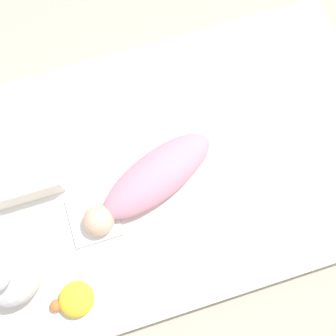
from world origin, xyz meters
TOP-DOWN VIEW (x-y plane):
  - ground_plane at (0.00, 0.00)m, footprint 12.00×12.00m
  - bed_mattress at (0.00, 0.00)m, footprint 1.55×1.03m
  - burp_cloth at (0.35, 0.10)m, footprint 0.17×0.19m
  - swaddled_baby at (0.12, 0.04)m, footprint 0.55×0.33m
  - bunny_plush at (0.65, 0.22)m, footprint 0.20×0.20m
  - turtle_plush at (0.48, 0.36)m, footprint 0.15×0.12m

SIDE VIEW (x-z plane):
  - ground_plane at x=0.00m, z-range 0.00..0.00m
  - bed_mattress at x=0.00m, z-range 0.00..0.17m
  - burp_cloth at x=0.35m, z-range 0.17..0.19m
  - turtle_plush at x=0.48m, z-range 0.17..0.25m
  - swaddled_baby at x=0.12m, z-range 0.17..0.29m
  - bunny_plush at x=0.65m, z-range 0.10..0.48m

